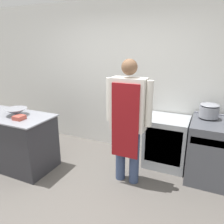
{
  "coord_description": "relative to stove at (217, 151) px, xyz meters",
  "views": [
    {
      "loc": [
        1.43,
        -1.79,
        1.95
      ],
      "look_at": [
        0.13,
        1.05,
        0.97
      ],
      "focal_mm": 35.0,
      "sensor_mm": 36.0,
      "label": 1
    }
  ],
  "objects": [
    {
      "name": "fridge_unit",
      "position": [
        -0.75,
        0.11,
        -0.04
      ],
      "size": [
        0.66,
        0.61,
        0.82
      ],
      "color": "#A8ADB2",
      "rests_on": "ground_plane"
    },
    {
      "name": "stock_pot",
      "position": [
        -0.18,
        0.14,
        0.57
      ],
      "size": [
        0.28,
        0.28,
        0.21
      ],
      "color": "gray",
      "rests_on": "stove"
    },
    {
      "name": "stove",
      "position": [
        0.0,
        0.0,
        0.0
      ],
      "size": [
        0.78,
        0.78,
        0.91
      ],
      "color": "#4C4F56",
      "rests_on": "ground_plane"
    },
    {
      "name": "mixing_bowl",
      "position": [
        -2.92,
        -0.92,
        0.49
      ],
      "size": [
        0.35,
        0.35,
        0.11
      ],
      "color": "gray",
      "rests_on": "prep_counter"
    },
    {
      "name": "plastic_tub",
      "position": [
        -2.71,
        -1.05,
        0.47
      ],
      "size": [
        0.15,
        0.15,
        0.06
      ],
      "color": "#B24C3F",
      "rests_on": "prep_counter"
    },
    {
      "name": "ground_plane",
      "position": [
        -1.63,
        -1.46,
        -0.45
      ],
      "size": [
        14.0,
        14.0,
        0.0
      ],
      "primitive_type": "plane",
      "color": "#5B5651"
    },
    {
      "name": "person_cook",
      "position": [
        -1.17,
        -0.59,
        0.57
      ],
      "size": [
        0.65,
        0.24,
        1.77
      ],
      "color": "#38476B",
      "rests_on": "ground_plane"
    },
    {
      "name": "prep_counter",
      "position": [
        -2.99,
        -0.94,
        -0.0
      ],
      "size": [
        1.32,
        0.68,
        0.88
      ],
      "color": "#2D2D33",
      "rests_on": "ground_plane"
    },
    {
      "name": "wall_back",
      "position": [
        -1.63,
        0.47,
        0.9
      ],
      "size": [
        8.0,
        0.05,
        2.7
      ],
      "color": "white",
      "rests_on": "ground_plane"
    }
  ]
}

